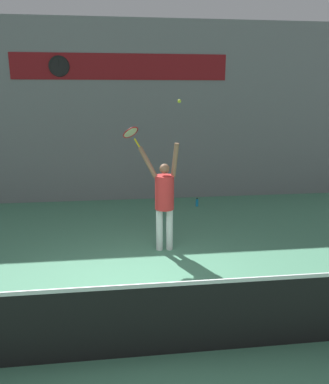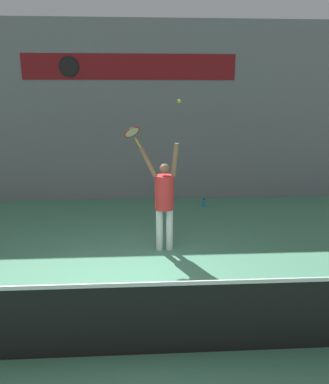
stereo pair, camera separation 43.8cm
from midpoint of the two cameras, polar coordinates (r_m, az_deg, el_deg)
ground_plane at (r=5.82m, az=-4.07°, el=-16.76°), size 18.00×18.00×0.00m
back_wall at (r=10.82m, az=-3.98°, el=11.87°), size 18.00×0.10×5.00m
sponsor_banner at (r=10.77m, az=-4.10°, el=18.48°), size 5.82×0.02×0.68m
scoreboard_clock at (r=10.89m, az=-13.20°, el=18.11°), size 0.55×0.05×0.55m
court_net at (r=4.61m, az=-4.34°, el=-18.72°), size 7.43×0.07×1.06m
tennis_player at (r=7.25m, az=1.69°, el=-0.75°), size 0.80×0.48×2.15m
tennis_racket at (r=7.41m, az=-3.21°, el=8.96°), size 0.42×0.42×0.40m
tennis_ball at (r=6.96m, az=4.11°, el=13.64°), size 0.06×0.06×0.06m
water_bottle at (r=10.42m, az=7.22°, el=-1.70°), size 0.07×0.07×0.24m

